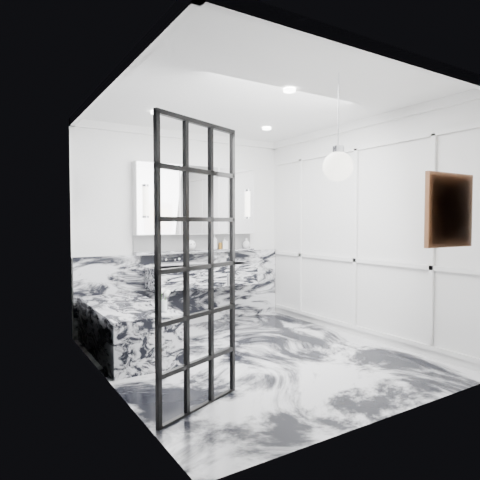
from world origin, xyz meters
TOP-DOWN VIEW (x-y plane):
  - floor at (0.00, 0.00)m, footprint 3.60×3.60m
  - ceiling at (0.00, 0.00)m, footprint 3.60×3.60m
  - wall_back at (0.00, 1.80)m, footprint 3.60×0.00m
  - wall_front at (0.00, -1.80)m, footprint 3.60×0.00m
  - wall_left at (-1.60, 0.00)m, footprint 0.00×3.60m
  - wall_right at (1.60, 0.00)m, footprint 0.00×3.60m
  - marble_clad_back at (0.00, 1.78)m, footprint 3.18×0.05m
  - marble_clad_left at (-1.59, 0.00)m, footprint 0.02×3.56m
  - panel_molding at (1.58, 0.00)m, footprint 0.03×3.40m
  - soap_bottle_a at (0.42, 1.71)m, footprint 0.11×0.11m
  - soap_bottle_b at (0.59, 1.71)m, footprint 0.09×0.09m
  - soap_bottle_c at (0.99, 1.71)m, footprint 0.16×0.16m
  - face_pot at (0.02, 1.71)m, footprint 0.16×0.16m
  - amber_bottle at (0.52, 1.71)m, footprint 0.04×0.04m
  - flower_vase at (-0.95, 0.33)m, footprint 0.08×0.08m
  - crittall_door at (-1.13, -0.89)m, footprint 0.83×0.37m
  - artwork at (0.83, -1.76)m, footprint 0.53×0.05m
  - pendant_light at (-0.02, -1.28)m, footprint 0.25×0.25m
  - trough_sink at (0.15, 1.55)m, footprint 1.60×0.45m
  - ledge at (0.15, 1.72)m, footprint 1.90×0.14m
  - subway_tile at (0.15, 1.78)m, footprint 1.90×0.03m
  - mirror_cabinet at (0.15, 1.73)m, footprint 1.90×0.16m
  - sconce_left at (-0.67, 1.63)m, footprint 0.07×0.07m
  - sconce_right at (0.97, 1.63)m, footprint 0.07×0.07m
  - bathtub at (-1.18, 0.90)m, footprint 0.75×1.65m

SIDE VIEW (x-z plane):
  - floor at x=0.00m, z-range 0.00..0.00m
  - bathtub at x=-1.18m, z-range 0.00..0.55m
  - marble_clad_back at x=0.00m, z-range 0.00..1.05m
  - flower_vase at x=-0.95m, z-range 0.55..0.67m
  - trough_sink at x=0.15m, z-range 0.58..0.88m
  - ledge at x=0.15m, z-range 1.05..1.09m
  - crittall_door at x=-1.13m, z-range 0.00..2.28m
  - amber_bottle at x=0.52m, z-range 1.09..1.19m
  - face_pot at x=0.02m, z-range 1.09..1.24m
  - soap_bottle_c at x=0.99m, z-range 1.09..1.25m
  - soap_bottle_b at x=0.59m, z-range 1.09..1.27m
  - soap_bottle_a at x=0.42m, z-range 1.09..1.31m
  - subway_tile at x=0.15m, z-range 1.09..1.32m
  - panel_molding at x=1.58m, z-range 0.15..2.45m
  - marble_clad_left at x=-1.59m, z-range 0.00..2.68m
  - wall_back at x=0.00m, z-range -0.40..3.20m
  - wall_front at x=0.00m, z-range -0.40..3.20m
  - wall_left at x=-1.60m, z-range -0.40..3.20m
  - wall_right at x=1.60m, z-range -0.40..3.20m
  - artwork at x=0.83m, z-range 1.33..1.87m
  - sconce_left at x=-0.67m, z-range 1.58..1.98m
  - sconce_right at x=0.97m, z-range 1.58..1.98m
  - mirror_cabinet at x=0.15m, z-range 1.32..2.32m
  - pendant_light at x=-0.02m, z-range 1.84..2.09m
  - ceiling at x=0.00m, z-range 2.80..2.80m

